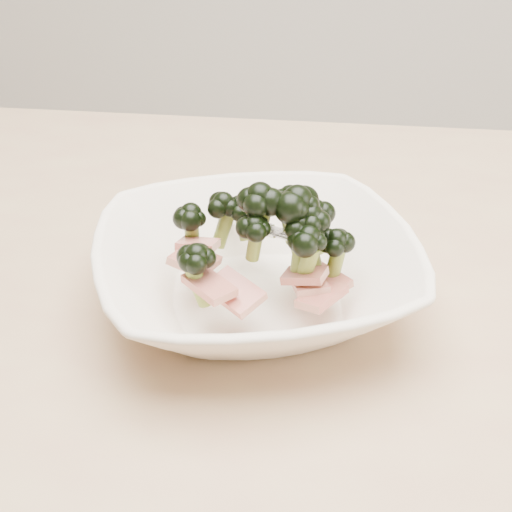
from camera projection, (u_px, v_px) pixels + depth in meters
name	position (u px, v px, depth m)	size (l,w,h in m)	color
dining_table	(310.00, 343.00, 0.75)	(1.20, 0.80, 0.75)	tan
broccoli_dish	(258.00, 266.00, 0.62)	(0.35, 0.35, 0.13)	#F2E2CC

